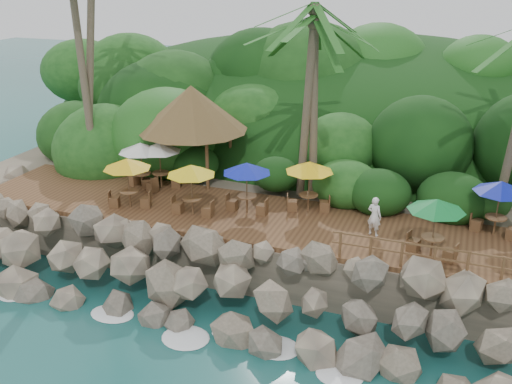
% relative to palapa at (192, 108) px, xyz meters
% --- Properties ---
extents(ground, '(140.00, 140.00, 0.00)m').
position_rel_palapa_xyz_m(ground, '(4.67, -9.59, -5.79)').
color(ground, '#19514F').
rests_on(ground, ground).
extents(land_base, '(32.00, 25.20, 2.10)m').
position_rel_palapa_xyz_m(land_base, '(4.67, 6.41, -4.74)').
color(land_base, gray).
rests_on(land_base, ground).
extents(jungle_hill, '(44.80, 28.00, 15.40)m').
position_rel_palapa_xyz_m(jungle_hill, '(4.67, 13.91, -5.79)').
color(jungle_hill, '#143811').
rests_on(jungle_hill, ground).
extents(seawall, '(29.00, 4.00, 2.30)m').
position_rel_palapa_xyz_m(seawall, '(4.67, -7.59, -4.64)').
color(seawall, gray).
rests_on(seawall, ground).
extents(terrace, '(26.00, 5.00, 0.20)m').
position_rel_palapa_xyz_m(terrace, '(4.67, -3.59, -3.59)').
color(terrace, brown).
rests_on(terrace, land_base).
extents(jungle_foliage, '(44.00, 16.00, 12.00)m').
position_rel_palapa_xyz_m(jungle_foliage, '(4.67, 5.41, -5.79)').
color(jungle_foliage, '#143811').
rests_on(jungle_foliage, ground).
extents(foam_line, '(25.20, 0.80, 0.06)m').
position_rel_palapa_xyz_m(foam_line, '(4.67, -9.29, -5.76)').
color(foam_line, white).
rests_on(foam_line, ground).
extents(palapa, '(5.44, 5.44, 4.60)m').
position_rel_palapa_xyz_m(palapa, '(0.00, 0.00, 0.00)').
color(palapa, brown).
rests_on(palapa, ground).
extents(dining_clusters, '(20.10, 4.81, 2.25)m').
position_rel_palapa_xyz_m(dining_clusters, '(5.80, -3.36, -1.62)').
color(dining_clusters, brown).
rests_on(dining_clusters, terrace).
extents(railing, '(8.30, 0.10, 1.00)m').
position_rel_palapa_xyz_m(railing, '(12.67, -5.94, -2.88)').
color(railing, brown).
rests_on(railing, terrace).
extents(waiter, '(0.69, 0.57, 1.61)m').
position_rel_palapa_xyz_m(waiter, '(9.66, -3.71, -2.69)').
color(waiter, white).
rests_on(waiter, terrace).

